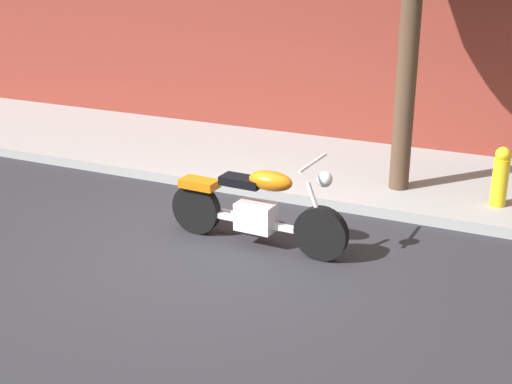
# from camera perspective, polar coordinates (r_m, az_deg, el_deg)

# --- Properties ---
(ground_plane) EXTENTS (60.00, 60.00, 0.00)m
(ground_plane) POSITION_cam_1_polar(r_m,az_deg,el_deg) (8.01, -3.29, -4.67)
(ground_plane) COLOR #28282D
(sidewalk) EXTENTS (21.61, 2.86, 0.14)m
(sidewalk) POSITION_cam_1_polar(r_m,az_deg,el_deg) (10.65, 4.64, 2.07)
(sidewalk) COLOR #949494
(sidewalk) RESTS_ON ground
(motorcycle) EXTENTS (2.20, 0.70, 1.11)m
(motorcycle) POSITION_cam_1_polar(r_m,az_deg,el_deg) (7.93, 0.00, -1.32)
(motorcycle) COLOR black
(motorcycle) RESTS_ON ground
(fire_hydrant) EXTENTS (0.20, 0.20, 0.91)m
(fire_hydrant) POSITION_cam_1_polar(r_m,az_deg,el_deg) (9.29, 19.12, 0.80)
(fire_hydrant) COLOR gold
(fire_hydrant) RESTS_ON ground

